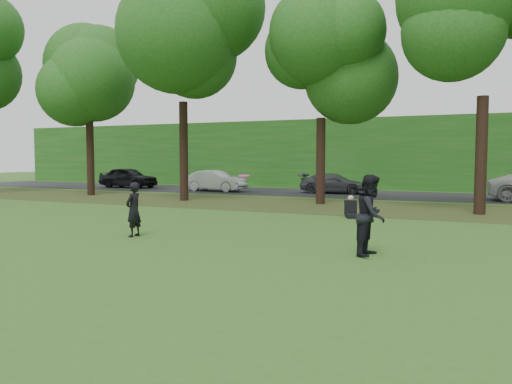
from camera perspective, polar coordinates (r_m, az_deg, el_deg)
ground at (r=10.22m, az=0.23°, el=-8.71°), size 120.00×120.00×0.00m
leaf_litter at (r=22.58m, az=13.97°, el=-1.82°), size 60.00×7.00×0.01m
street at (r=30.45m, az=16.75°, el=-0.39°), size 70.00×7.00×0.02m
far_hedge at (r=36.32m, az=18.13°, el=4.20°), size 70.00×3.00×5.00m
player_left at (r=14.52m, az=-13.82°, el=-1.96°), size 0.39×0.57×1.54m
player_right at (r=11.68m, az=13.05°, el=-2.60°), size 0.79×0.97×1.86m
parked_cars at (r=29.73m, az=13.18°, el=0.96°), size 40.01×3.78×1.51m
frisbee at (r=12.21m, az=-1.37°, el=1.85°), size 0.38×0.38×0.05m
seated_person at (r=18.94m, az=10.80°, el=-1.94°), size 0.67×0.83×0.83m
tree_line at (r=23.15m, az=13.41°, el=17.88°), size 55.30×7.90×12.31m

